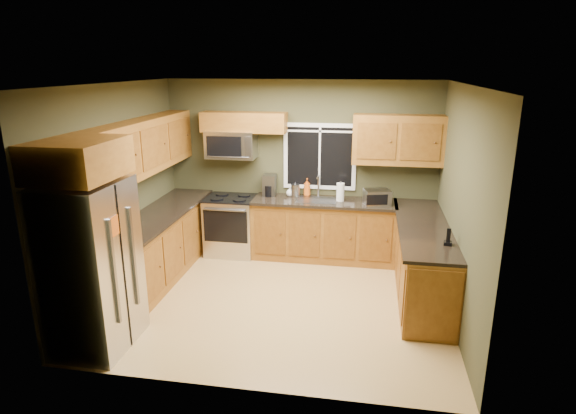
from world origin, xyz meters
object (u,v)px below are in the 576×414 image
(microwave, at_px, (231,144))
(soap_bottle_c, at_px, (290,191))
(soap_bottle_a, at_px, (307,187))
(cordless_phone, at_px, (448,240))
(range, at_px, (232,225))
(coffee_maker, at_px, (270,186))
(paper_towel_roll, at_px, (340,192))
(kettle, at_px, (295,190))
(refrigerator, at_px, (92,267))
(toaster_oven, at_px, (377,197))

(microwave, distance_m, soap_bottle_c, 1.16)
(soap_bottle_a, relative_size, cordless_phone, 1.40)
(range, distance_m, coffee_maker, 0.87)
(range, xyz_separation_m, paper_towel_roll, (1.70, 0.03, 0.61))
(coffee_maker, relative_size, kettle, 1.35)
(soap_bottle_c, bearing_deg, cordless_phone, -39.96)
(kettle, xyz_separation_m, paper_towel_roll, (0.70, -0.10, 0.03))
(refrigerator, bearing_deg, soap_bottle_a, 58.21)
(soap_bottle_a, bearing_deg, range, -168.86)
(toaster_oven, relative_size, cordless_phone, 2.12)
(range, relative_size, paper_towel_roll, 3.12)
(refrigerator, height_order, microwave, microwave)
(refrigerator, relative_size, paper_towel_roll, 5.99)
(refrigerator, relative_size, cordless_phone, 9.05)
(microwave, relative_size, soap_bottle_c, 4.99)
(kettle, distance_m, soap_bottle_c, 0.10)
(coffee_maker, xyz_separation_m, soap_bottle_a, (0.58, 0.06, -0.01))
(refrigerator, relative_size, coffee_maker, 5.51)
(toaster_oven, distance_m, paper_towel_roll, 0.56)
(range, distance_m, soap_bottle_a, 1.34)
(microwave, relative_size, soap_bottle_a, 2.74)
(paper_towel_roll, bearing_deg, range, -179.00)
(refrigerator, distance_m, cordless_phone, 3.90)
(kettle, relative_size, cordless_phone, 1.22)
(refrigerator, xyz_separation_m, kettle, (1.69, 2.90, 0.15))
(cordless_phone, bearing_deg, soap_bottle_a, 135.33)
(microwave, height_order, soap_bottle_a, microwave)
(refrigerator, bearing_deg, cordless_phone, 17.35)
(microwave, distance_m, kettle, 1.21)
(range, bearing_deg, paper_towel_roll, 1.00)
(kettle, height_order, paper_towel_roll, paper_towel_roll)
(range, relative_size, coffee_maker, 2.87)
(microwave, relative_size, kettle, 3.14)
(coffee_maker, xyz_separation_m, kettle, (0.41, -0.03, -0.04))
(refrigerator, bearing_deg, paper_towel_roll, 49.52)
(cordless_phone, bearing_deg, toaster_oven, 117.50)
(range, bearing_deg, refrigerator, -103.97)
(coffee_maker, xyz_separation_m, paper_towel_roll, (1.11, -0.14, -0.02))
(kettle, distance_m, paper_towel_roll, 0.71)
(soap_bottle_a, bearing_deg, toaster_oven, -16.91)
(microwave, relative_size, cordless_phone, 3.82)
(microwave, relative_size, coffee_maker, 2.33)
(paper_towel_roll, height_order, cordless_phone, paper_towel_roll)
(refrigerator, bearing_deg, soap_bottle_c, 61.36)
(coffee_maker, bearing_deg, microwave, -176.88)
(coffee_maker, bearing_deg, cordless_phone, -36.02)
(paper_towel_roll, bearing_deg, soap_bottle_a, 159.24)
(kettle, relative_size, soap_bottle_c, 1.59)
(kettle, distance_m, cordless_phone, 2.68)
(refrigerator, xyz_separation_m, soap_bottle_a, (1.86, 3.00, 0.18))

